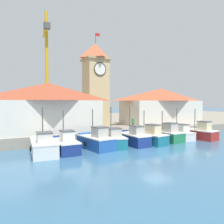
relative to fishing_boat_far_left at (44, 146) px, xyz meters
name	(u,v)px	position (x,y,z in m)	size (l,w,h in m)	color
ground_plane	(157,153)	(9.73, -4.15, -0.78)	(300.00, 300.00, 0.00)	#386689
quay_wharf	(73,122)	(9.73, 23.27, -0.19)	(120.00, 40.00, 1.18)	gray
fishing_boat_far_left	(44,146)	(0.00, 0.00, 0.00)	(2.48, 5.06, 4.35)	silver
fishing_boat_left_outer	(65,144)	(2.05, 0.20, -0.03)	(2.01, 4.74, 3.97)	navy
fishing_boat_left_inner	(96,141)	(5.26, 0.16, 0.04)	(2.78, 4.90, 4.07)	#2356A8
fishing_boat_mid_left	(113,140)	(7.29, 0.33, -0.02)	(2.75, 4.88, 4.30)	#196B7F
fishing_boat_center	(133,138)	(9.81, 0.25, 0.01)	(2.08, 4.84, 4.35)	navy
fishing_boat_mid_right	(148,137)	(11.83, 0.10, 0.00)	(2.71, 5.19, 3.81)	#196B7F
fishing_boat_right_inner	(166,135)	(14.74, 0.40, 0.01)	(2.67, 4.74, 3.70)	#237A4C
fishing_boat_right_outer	(179,134)	(17.09, 0.50, -0.08)	(1.97, 4.13, 4.02)	silver
fishing_boat_far_right	(199,133)	(19.58, -0.43, 0.03)	(2.74, 4.83, 3.95)	#AD2823
clock_tower	(96,82)	(9.70, 10.88, 7.08)	(3.79, 3.79, 14.28)	tan
warehouse_left	(48,107)	(1.69, 6.68, 3.46)	(12.10, 6.92, 5.98)	silver
warehouse_right	(161,106)	(20.54, 8.41, 3.42)	(13.18, 6.47, 5.90)	silver
port_crane_near	(47,80)	(3.81, 19.01, 7.94)	(2.00, 7.97, 19.37)	#976E11
dock_worker_near_tower	(133,123)	(12.52, 4.46, 1.25)	(0.34, 0.22, 1.62)	#33333D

